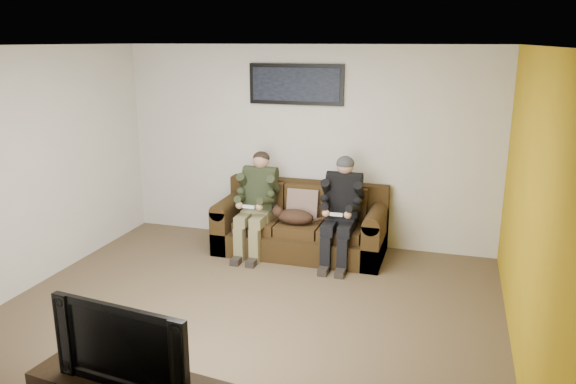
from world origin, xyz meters
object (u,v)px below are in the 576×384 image
(person_right, at_px, (342,204))
(television, at_px, (130,341))
(person_left, at_px, (257,198))
(framed_poster, at_px, (296,84))
(sofa, at_px, (302,226))
(cat, at_px, (294,216))

(person_right, xyz_separation_m, television, (-0.67, -3.60, 0.03))
(person_left, xyz_separation_m, television, (0.42, -3.60, 0.04))
(television, bearing_deg, framed_poster, 97.84)
(sofa, bearing_deg, cat, -103.76)
(person_left, height_order, person_right, person_right)
(framed_poster, xyz_separation_m, television, (0.07, -4.17, -1.35))
(person_left, xyz_separation_m, person_right, (1.09, 0.00, 0.00))
(sofa, distance_m, television, 3.80)
(person_left, distance_m, television, 3.62)
(person_left, bearing_deg, sofa, 17.99)
(person_left, xyz_separation_m, cat, (0.49, -0.03, -0.19))
(person_right, xyz_separation_m, framed_poster, (-0.75, 0.57, 1.38))
(person_right, xyz_separation_m, cat, (-0.60, -0.04, -0.19))
(framed_poster, height_order, television, framed_poster)
(cat, distance_m, framed_poster, 1.69)
(person_left, bearing_deg, framed_poster, 58.67)
(cat, xyz_separation_m, television, (-0.08, -3.56, 0.23))
(sofa, relative_size, television, 2.08)
(person_right, relative_size, cat, 1.96)
(person_left, distance_m, framed_poster, 1.54)
(cat, distance_m, television, 3.57)
(sofa, distance_m, person_right, 0.69)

